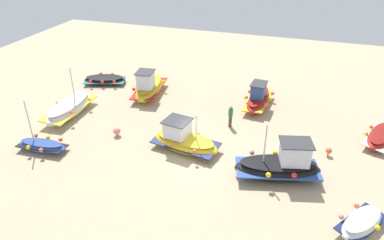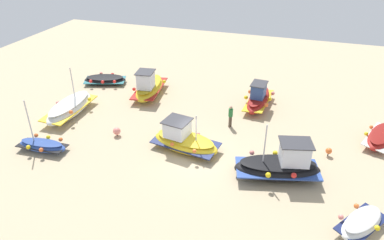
# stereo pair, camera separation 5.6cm
# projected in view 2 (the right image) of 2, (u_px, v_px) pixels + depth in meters

# --- Properties ---
(ground_plane) EXTENTS (58.21, 58.21, 0.00)m
(ground_plane) POSITION_uv_depth(u_px,v_px,m) (198.00, 157.00, 23.11)
(ground_plane) COLOR tan
(fishing_boat_0) EXTENTS (5.37, 3.24, 3.50)m
(fishing_boat_0) POSITION_uv_depth(u_px,v_px,m) (280.00, 166.00, 20.97)
(fishing_boat_0) COLOR black
(fishing_boat_0) RESTS_ON ground_plane
(fishing_boat_1) EXTENTS (2.24, 4.79, 2.23)m
(fishing_boat_1) POSITION_uv_depth(u_px,v_px,m) (258.00, 99.00, 28.99)
(fishing_boat_1) COLOR maroon
(fishing_boat_1) RESTS_ON ground_plane
(fishing_boat_2) EXTENTS (3.43, 1.79, 3.64)m
(fishing_boat_2) POSITION_uv_depth(u_px,v_px,m) (42.00, 145.00, 23.60)
(fishing_boat_2) COLOR #2D4C9E
(fishing_boat_2) RESTS_ON ground_plane
(fishing_boat_3) EXTENTS (2.67, 5.28, 2.50)m
(fishing_boat_3) POSITION_uv_depth(u_px,v_px,m) (149.00, 87.00, 30.91)
(fishing_boat_3) COLOR gold
(fishing_boat_3) RESTS_ON ground_plane
(fishing_boat_4) EXTENTS (4.85, 2.71, 2.80)m
(fishing_boat_4) POSITION_uv_depth(u_px,v_px,m) (184.00, 140.00, 23.59)
(fishing_boat_4) COLOR gold
(fishing_boat_4) RESTS_ON ground_plane
(fishing_boat_5) EXTENTS (4.13, 2.69, 0.87)m
(fishing_boat_5) POSITION_uv_depth(u_px,v_px,m) (105.00, 80.00, 33.24)
(fishing_boat_5) COLOR black
(fishing_boat_5) RESTS_ON ground_plane
(fishing_boat_6) EXTENTS (2.36, 5.44, 3.63)m
(fishing_boat_6) POSITION_uv_depth(u_px,v_px,m) (70.00, 108.00, 27.84)
(fishing_boat_6) COLOR white
(fishing_boat_6) RESTS_ON ground_plane
(fishing_boat_7) EXTENTS (2.85, 4.21, 3.74)m
(fishing_boat_7) POSITION_uv_depth(u_px,v_px,m) (381.00, 137.00, 24.41)
(fishing_boat_7) COLOR maroon
(fishing_boat_7) RESTS_ON ground_plane
(fishing_boat_8) EXTENTS (2.77, 3.23, 0.86)m
(fishing_boat_8) POSITION_uv_depth(u_px,v_px,m) (361.00, 223.00, 17.48)
(fishing_boat_8) COLOR white
(fishing_boat_8) RESTS_ON ground_plane
(person_walking) EXTENTS (0.32, 0.32, 1.71)m
(person_walking) POSITION_uv_depth(u_px,v_px,m) (231.00, 115.00, 26.03)
(person_walking) COLOR brown
(person_walking) RESTS_ON ground_plane
(mooring_buoy_0) EXTENTS (0.41, 0.41, 0.60)m
(mooring_buoy_0) POSITION_uv_depth(u_px,v_px,m) (329.00, 151.00, 23.01)
(mooring_buoy_0) COLOR #3F3F42
(mooring_buoy_0) RESTS_ON ground_plane
(mooring_buoy_1) EXTENTS (0.53, 0.53, 0.64)m
(mooring_buoy_1) POSITION_uv_depth(u_px,v_px,m) (117.00, 131.00, 25.20)
(mooring_buoy_1) COLOR #3F3F42
(mooring_buoy_1) RESTS_ON ground_plane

